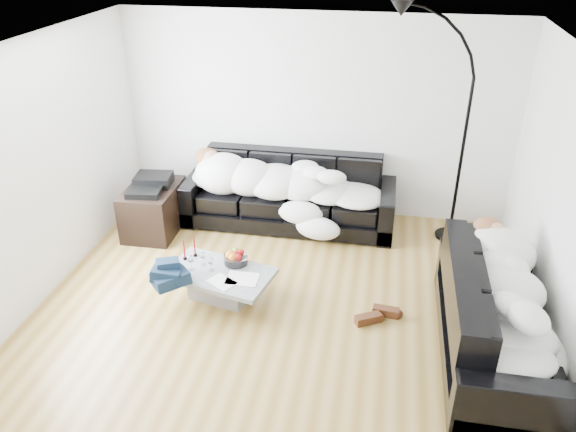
% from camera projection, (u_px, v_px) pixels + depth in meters
% --- Properties ---
extents(ground, '(5.00, 5.00, 0.00)m').
position_uv_depth(ground, '(283.00, 306.00, 5.82)').
color(ground, olive).
rests_on(ground, ground).
extents(wall_back, '(5.00, 0.02, 2.60)m').
position_uv_depth(wall_back, '(316.00, 118.00, 7.16)').
color(wall_back, silver).
rests_on(wall_back, ground).
extents(wall_left, '(0.02, 4.50, 2.60)m').
position_uv_depth(wall_left, '(37.00, 173.00, 5.61)').
color(wall_left, silver).
rests_on(wall_left, ground).
extents(wall_right, '(0.02, 4.50, 2.60)m').
position_uv_depth(wall_right, '(568.00, 216.00, 4.81)').
color(wall_right, silver).
rests_on(wall_right, ground).
extents(ceiling, '(5.00, 5.00, 0.00)m').
position_uv_depth(ceiling, '(281.00, 50.00, 4.59)').
color(ceiling, white).
rests_on(ceiling, ground).
extents(sofa_back, '(2.69, 0.93, 0.88)m').
position_uv_depth(sofa_back, '(289.00, 192.00, 7.21)').
color(sofa_back, black).
rests_on(sofa_back, ground).
extents(sofa_right, '(0.94, 2.19, 0.89)m').
position_uv_depth(sofa_right, '(499.00, 314.00, 4.99)').
color(sofa_right, black).
rests_on(sofa_right, ground).
extents(sleeper_back, '(2.27, 0.79, 0.45)m').
position_uv_depth(sleeper_back, '(289.00, 179.00, 7.07)').
color(sleeper_back, white).
rests_on(sleeper_back, sofa_back).
extents(sleeper_right, '(0.79, 1.88, 0.46)m').
position_uv_depth(sleeper_right, '(504.00, 295.00, 4.90)').
color(sleeper_right, white).
rests_on(sleeper_right, sofa_right).
extents(teal_cushion, '(0.42, 0.38, 0.20)m').
position_uv_depth(teal_cushion, '(488.00, 248.00, 5.46)').
color(teal_cushion, '#0F6C63').
rests_on(teal_cushion, sofa_right).
extents(coffee_table, '(1.20, 0.85, 0.32)m').
position_uv_depth(coffee_table, '(220.00, 284.00, 5.89)').
color(coffee_table, '#939699').
rests_on(coffee_table, ground).
extents(fruit_bowl, '(0.32, 0.32, 0.16)m').
position_uv_depth(fruit_bowl, '(236.00, 257.00, 5.92)').
color(fruit_bowl, white).
rests_on(fruit_bowl, coffee_table).
extents(wine_glass_a, '(0.08, 0.08, 0.15)m').
position_uv_depth(wine_glass_a, '(203.00, 259.00, 5.89)').
color(wine_glass_a, white).
rests_on(wine_glass_a, coffee_table).
extents(wine_glass_b, '(0.09, 0.09, 0.17)m').
position_uv_depth(wine_glass_b, '(191.00, 263.00, 5.81)').
color(wine_glass_b, white).
rests_on(wine_glass_b, coffee_table).
extents(wine_glass_c, '(0.09, 0.09, 0.16)m').
position_uv_depth(wine_glass_c, '(211.00, 264.00, 5.79)').
color(wine_glass_c, white).
rests_on(wine_glass_c, coffee_table).
extents(candle_left, '(0.05, 0.05, 0.22)m').
position_uv_depth(candle_left, '(184.00, 251.00, 5.97)').
color(candle_left, maroon).
rests_on(candle_left, coffee_table).
extents(candle_right, '(0.05, 0.05, 0.23)m').
position_uv_depth(candle_right, '(195.00, 247.00, 6.03)').
color(candle_right, maroon).
rests_on(candle_right, coffee_table).
extents(newspaper_a, '(0.33, 0.25, 0.01)m').
position_uv_depth(newspaper_a, '(242.00, 279.00, 5.69)').
color(newspaper_a, silver).
rests_on(newspaper_a, coffee_table).
extents(newspaper_b, '(0.34, 0.31, 0.01)m').
position_uv_depth(newspaper_b, '(222.00, 282.00, 5.64)').
color(newspaper_b, silver).
rests_on(newspaper_b, coffee_table).
extents(navy_jacket, '(0.47, 0.44, 0.19)m').
position_uv_depth(navy_jacket, '(168.00, 266.00, 5.59)').
color(navy_jacket, black).
rests_on(navy_jacket, coffee_table).
extents(shoes, '(0.52, 0.44, 0.10)m').
position_uv_depth(shoes, '(376.00, 315.00, 5.61)').
color(shoes, '#472311').
rests_on(shoes, ground).
extents(av_cabinet, '(0.62, 0.89, 0.60)m').
position_uv_depth(av_cabinet, '(154.00, 209.00, 7.08)').
color(av_cabinet, black).
rests_on(av_cabinet, ground).
extents(stereo, '(0.48, 0.39, 0.13)m').
position_uv_depth(stereo, '(150.00, 183.00, 6.91)').
color(stereo, black).
rests_on(stereo, av_cabinet).
extents(floor_lamp, '(0.96, 0.66, 2.46)m').
position_uv_depth(floor_lamp, '(463.00, 145.00, 6.50)').
color(floor_lamp, black).
rests_on(floor_lamp, ground).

